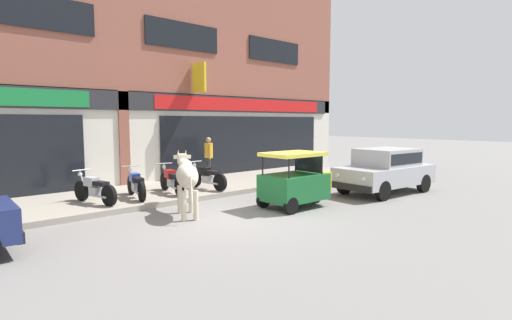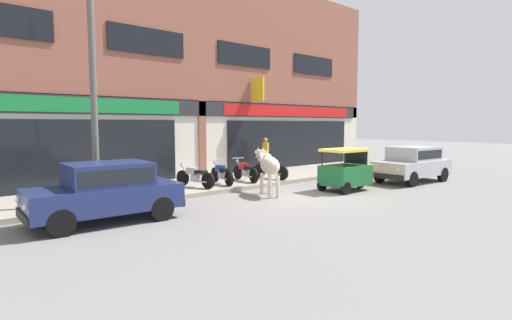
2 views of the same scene
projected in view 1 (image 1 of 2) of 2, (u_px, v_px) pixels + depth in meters
name	position (u px, v px, depth m)	size (l,w,h in m)	color
ground_plane	(228.00, 219.00, 9.68)	(90.00, 90.00, 0.00)	slate
sidewalk	(150.00, 194.00, 12.59)	(19.00, 3.55, 0.15)	gray
shop_building	(118.00, 61.00, 13.66)	(23.00, 1.40, 9.25)	#8E5142
cow	(187.00, 176.00, 9.90)	(1.19, 1.98, 1.61)	beige
car_0	(386.00, 168.00, 13.06)	(3.70, 1.86, 1.46)	black
auto_rickshaw	(296.00, 183.00, 10.92)	(2.01, 1.21, 1.52)	black
motorcycle_0	(95.00, 189.00, 10.72)	(0.64, 1.79, 0.88)	black
motorcycle_1	(136.00, 184.00, 11.51)	(0.65, 1.79, 0.88)	black
motorcycle_2	(171.00, 180.00, 12.27)	(0.61, 1.80, 0.88)	black
motorcycle_3	(207.00, 177.00, 12.98)	(0.52, 1.81, 0.88)	black
pedestrian	(209.00, 153.00, 15.07)	(0.32, 0.46, 1.60)	#2D2D33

